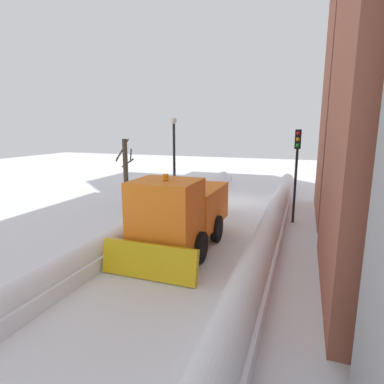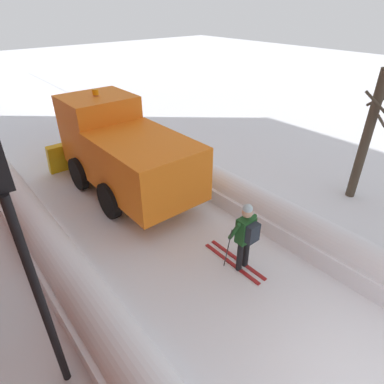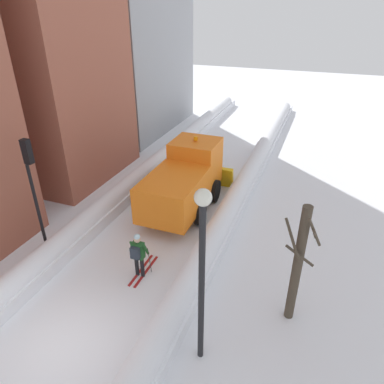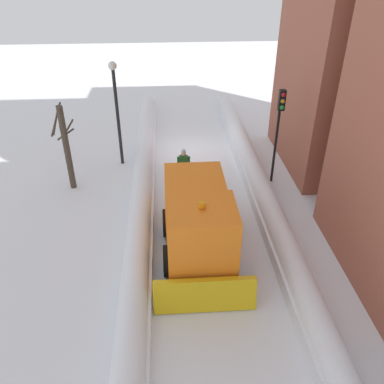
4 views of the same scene
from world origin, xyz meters
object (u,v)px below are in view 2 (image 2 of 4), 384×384
Objects in this scene: skier at (245,235)px; traffic_light_pole at (13,224)px; plow_truck at (122,149)px; bare_tree_near at (368,135)px.

skier is 4.81m from traffic_light_pole.
bare_tree_near is (5.53, -5.09, 0.63)m from plow_truck.
skier is 0.40× the size of traffic_light_pole.
skier is 0.45× the size of bare_tree_near.
bare_tree_near is at bearing -42.61° from plow_truck.
skier is at bearing -87.05° from plow_truck.
traffic_light_pole is at bearing -129.35° from plow_truck.
traffic_light_pole reaches higher than bare_tree_near.
bare_tree_near reaches higher than plow_truck.
skier is at bearing -2.66° from traffic_light_pole.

